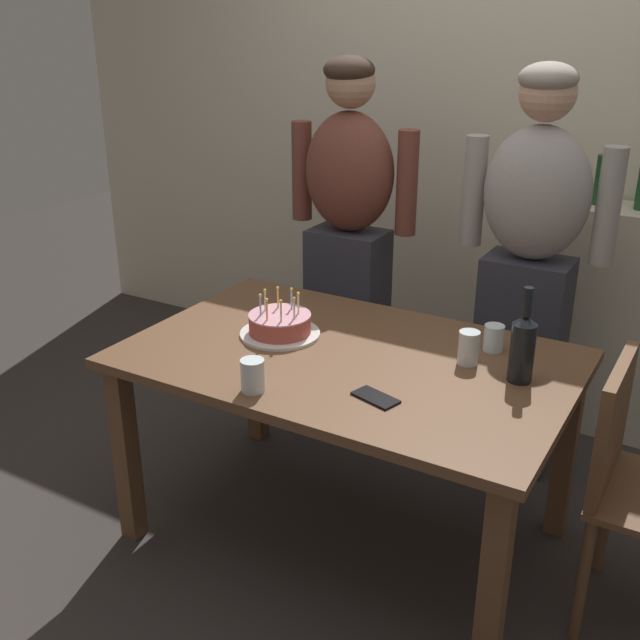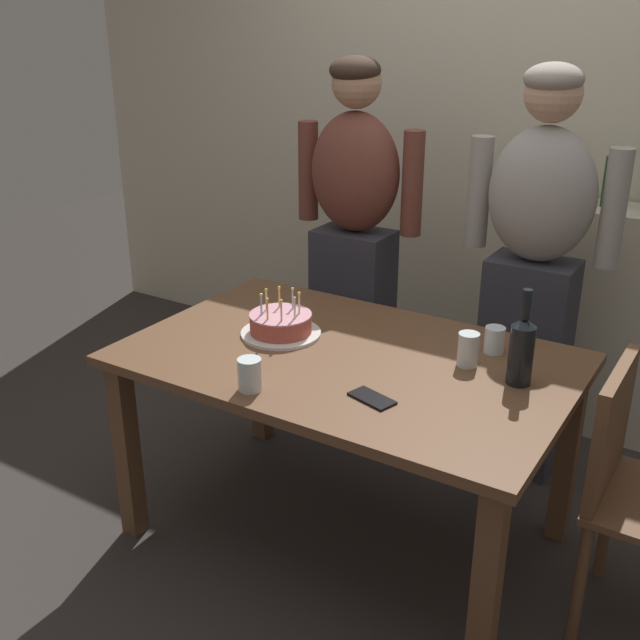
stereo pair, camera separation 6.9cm
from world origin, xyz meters
name	(u,v)px [view 1 (the left image)]	position (x,y,z in m)	size (l,w,h in m)	color
ground_plane	(345,531)	(0.00, 0.00, 0.00)	(10.00, 10.00, 0.00)	#332D2B
back_wall	(504,130)	(0.00, 1.55, 1.30)	(5.20, 0.10, 2.60)	beige
dining_table	(348,380)	(0.00, 0.00, 0.64)	(1.50, 0.96, 0.74)	brown
birthday_cake	(280,325)	(-0.29, 0.02, 0.78)	(0.29, 0.29, 0.16)	white
water_glass_near	(494,338)	(0.41, 0.28, 0.79)	(0.07, 0.07, 0.09)	silver
water_glass_far	(253,375)	(-0.13, -0.38, 0.79)	(0.07, 0.07, 0.10)	silver
water_glass_side	(469,348)	(0.38, 0.14, 0.80)	(0.07, 0.07, 0.11)	silver
wine_bottle	(523,346)	(0.56, 0.10, 0.86)	(0.08, 0.08, 0.31)	black
cell_phone	(375,398)	(0.22, -0.24, 0.74)	(0.14, 0.07, 0.01)	black
person_man_bearded	(348,240)	(-0.44, 0.81, 0.87)	(0.61, 0.27, 1.66)	#33333D
person_woman_cardigan	(528,270)	(0.37, 0.81, 0.87)	(0.61, 0.27, 1.66)	#33333D
dining_chair	(639,477)	(0.96, 0.09, 0.52)	(0.42, 0.42, 0.87)	brown
shelf_cabinet	(603,317)	(0.60, 1.33, 0.53)	(0.83, 0.30, 1.32)	beige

